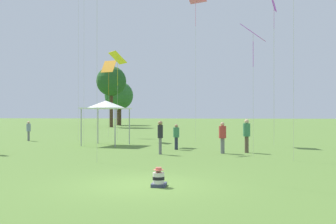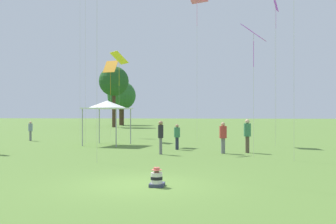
# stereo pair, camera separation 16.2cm
# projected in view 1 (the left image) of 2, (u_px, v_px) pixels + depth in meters

# --- Properties ---
(ground_plane) EXTENTS (300.00, 300.00, 0.00)m
(ground_plane) POSITION_uv_depth(u_px,v_px,m) (142.00, 185.00, 12.04)
(ground_plane) COLOR #567A33
(seated_toddler) EXTENTS (0.43, 0.54, 0.59)m
(seated_toddler) POSITION_uv_depth(u_px,v_px,m) (159.00, 179.00, 11.72)
(seated_toddler) COLOR #383D56
(seated_toddler) RESTS_ON ground
(person_standing_0) EXTENTS (0.43, 0.43, 1.56)m
(person_standing_0) POSITION_uv_depth(u_px,v_px,m) (29.00, 129.00, 31.10)
(person_standing_0) COLOR slate
(person_standing_0) RESTS_ON ground
(person_standing_3) EXTENTS (0.52, 0.52, 1.86)m
(person_standing_3) POSITION_uv_depth(u_px,v_px,m) (247.00, 133.00, 21.78)
(person_standing_3) COLOR brown
(person_standing_3) RESTS_ON ground
(person_standing_4) EXTENTS (0.34, 0.34, 1.79)m
(person_standing_4) POSITION_uv_depth(u_px,v_px,m) (160.00, 134.00, 20.94)
(person_standing_4) COLOR slate
(person_standing_4) RESTS_ON ground
(person_standing_6) EXTENTS (0.56, 0.56, 1.71)m
(person_standing_6) POSITION_uv_depth(u_px,v_px,m) (223.00, 135.00, 21.43)
(person_standing_6) COLOR slate
(person_standing_6) RESTS_ON ground
(person_standing_7) EXTENTS (0.39, 0.39, 1.53)m
(person_standing_7) POSITION_uv_depth(u_px,v_px,m) (176.00, 135.00, 23.65)
(person_standing_7) COLOR #282D42
(person_standing_7) RESTS_ON ground
(canopy_tent) EXTENTS (3.18, 3.18, 3.06)m
(canopy_tent) POSITION_uv_depth(u_px,v_px,m) (106.00, 105.00, 26.95)
(canopy_tent) COLOR white
(canopy_tent) RESTS_ON ground
(kite_3) EXTENTS (1.37, 1.51, 6.61)m
(kite_3) POSITION_uv_depth(u_px,v_px,m) (253.00, 35.00, 19.64)
(kite_3) COLOR #B738C6
(kite_3) RESTS_ON ground
(kite_4) EXTENTS (1.49, 1.10, 7.14)m
(kite_4) POSITION_uv_depth(u_px,v_px,m) (109.00, 68.00, 36.66)
(kite_4) COLOR orange
(kite_4) RESTS_ON ground
(kite_6) EXTENTS (0.62, 1.06, 12.04)m
(kite_6) POSITION_uv_depth(u_px,v_px,m) (274.00, 10.00, 33.94)
(kite_6) COLOR #B738C6
(kite_6) RESTS_ON ground
(kite_8) EXTENTS (1.70, 1.75, 7.19)m
(kite_8) POSITION_uv_depth(u_px,v_px,m) (118.00, 59.00, 32.05)
(kite_8) COLOR yellow
(kite_8) RESTS_ON ground
(distant_tree_0) EXTENTS (4.67, 4.67, 9.56)m
(distant_tree_0) POSITION_uv_depth(u_px,v_px,m) (111.00, 82.00, 61.38)
(distant_tree_0) COLOR #473323
(distant_tree_0) RESTS_ON ground
(distant_tree_1) EXTENTS (5.20, 5.20, 8.04)m
(distant_tree_1) POSITION_uv_depth(u_px,v_px,m) (119.00, 96.00, 71.77)
(distant_tree_1) COLOR #473323
(distant_tree_1) RESTS_ON ground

